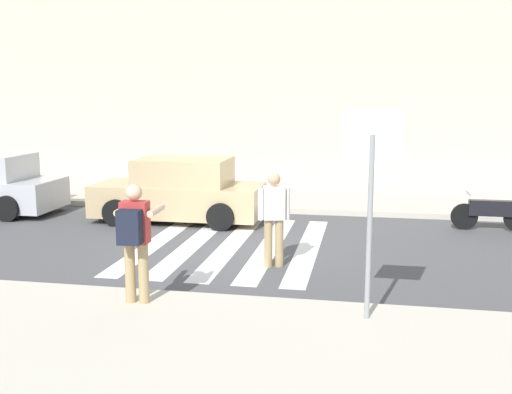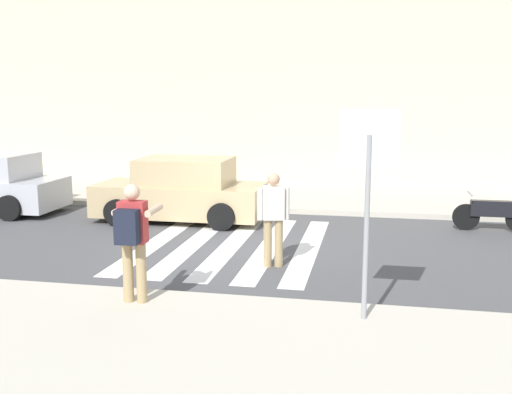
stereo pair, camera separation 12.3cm
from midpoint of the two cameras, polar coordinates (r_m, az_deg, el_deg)
The scene contains 14 objects.
ground_plane at distance 12.29m, azimuth -2.28°, elevation -4.80°, with size 120.00×120.00×0.00m, color #4C4C4F.
sidewalk_near at distance 6.77m, azimuth -15.24°, elevation -17.31°, with size 60.00×6.00×0.14m, color beige.
sidewalk_far at distance 18.03m, azimuth 2.17°, elevation 0.19°, with size 60.00×4.80×0.14m, color beige.
building_facade_far at distance 22.13m, azimuth 4.07°, elevation 11.21°, with size 56.00×4.00×7.24m, color beige.
crosswalk_stripe_0 at distance 12.93m, azimuth -9.00°, elevation -4.16°, with size 0.44×5.20×0.01m, color silver.
crosswalk_stripe_1 at distance 12.68m, azimuth -5.60°, elevation -4.36°, with size 0.44×5.20×0.01m, color silver.
crosswalk_stripe_2 at distance 12.48m, azimuth -2.07°, elevation -4.56°, with size 0.44×5.20×0.01m, color silver.
crosswalk_stripe_3 at distance 12.32m, azimuth 1.57°, elevation -4.74°, with size 0.44×5.20×0.01m, color silver.
crosswalk_stripe_4 at distance 12.22m, azimuth 5.28°, elevation -4.91°, with size 0.44×5.20×0.01m, color silver.
stop_sign at distance 7.83m, azimuth 11.11°, elevation 2.77°, with size 0.76×0.08×2.79m.
photographer_with_backpack at distance 8.64m, azimuth -11.28°, elevation -3.38°, with size 0.60×0.86×1.72m.
pedestrian_crossing at distance 10.73m, azimuth 1.99°, elevation -1.64°, with size 0.56×0.33×1.72m.
parked_car_tan at distance 14.78m, azimuth -6.87°, elevation 0.53°, with size 4.10×1.92×1.55m.
motorcycle at distance 14.67m, azimuth 21.84°, elevation -1.44°, with size 1.76×0.60×0.87m.
Camera 2 is at (2.86, -11.54, 3.13)m, focal length 42.00 mm.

